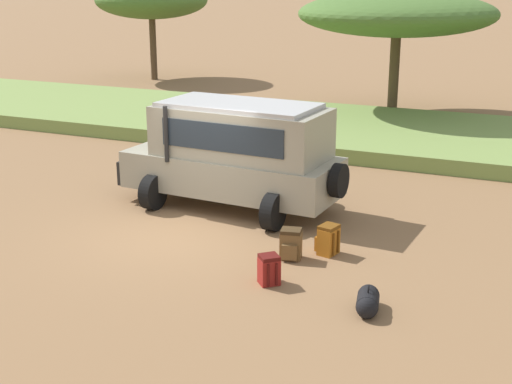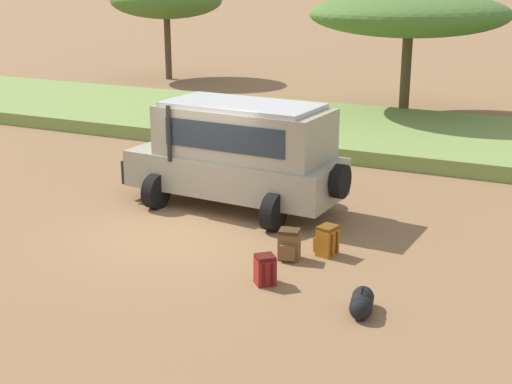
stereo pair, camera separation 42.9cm
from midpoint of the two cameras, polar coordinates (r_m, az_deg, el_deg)
ground_plane at (r=14.90m, az=-5.43°, el=-3.29°), size 320.00×320.00×0.00m
grass_bank at (r=23.85m, az=7.28°, el=5.01°), size 120.00×7.00×0.44m
safari_vehicle at (r=16.09m, az=-0.63°, el=3.16°), size 5.41×2.93×2.44m
backpack_beside_front_wheel at (r=12.41m, az=1.71°, el=-6.25°), size 0.47×0.47×0.53m
backpack_cluster_center at (r=13.44m, az=3.58°, el=-4.25°), size 0.45×0.47×0.59m
backpack_near_rear_wheel at (r=13.71m, az=6.58°, el=-3.89°), size 0.46×0.45×0.59m
duffel_bag_low_black_case at (r=11.57m, az=9.53°, el=-8.74°), size 0.45×0.80×0.46m
acacia_tree_far_left at (r=36.53m, az=-6.85°, el=14.99°), size 5.59×5.28×4.80m
acacia_tree_left_mid at (r=26.56m, az=12.64°, el=13.71°), size 7.02×7.53×4.57m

